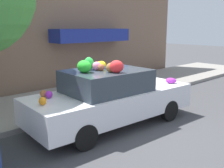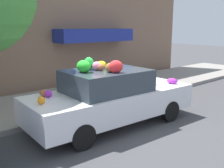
# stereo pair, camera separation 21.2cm
# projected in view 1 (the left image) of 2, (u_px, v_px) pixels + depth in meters

# --- Properties ---
(ground_plane) EXTENTS (60.00, 60.00, 0.00)m
(ground_plane) POSITION_uv_depth(u_px,v_px,m) (113.00, 124.00, 6.97)
(ground_plane) COLOR #424244
(sidewalk_curb) EXTENTS (24.00, 3.20, 0.14)m
(sidewalk_curb) POSITION_uv_depth(u_px,v_px,m) (58.00, 101.00, 8.88)
(sidewalk_curb) COLOR gray
(sidewalk_curb) RESTS_ON ground
(building_facade) EXTENTS (18.00, 1.20, 6.31)m
(building_facade) POSITION_uv_depth(u_px,v_px,m) (27.00, 11.00, 9.91)
(building_facade) COLOR #846651
(building_facade) RESTS_ON ground
(fire_hydrant) EXTENTS (0.20, 0.20, 0.70)m
(fire_hydrant) POSITION_uv_depth(u_px,v_px,m) (118.00, 88.00, 9.03)
(fire_hydrant) COLOR red
(fire_hydrant) RESTS_ON sidewalk_curb
(art_car) EXTENTS (4.59, 1.98, 1.79)m
(art_car) POSITION_uv_depth(u_px,v_px,m) (111.00, 97.00, 6.80)
(art_car) COLOR silver
(art_car) RESTS_ON ground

